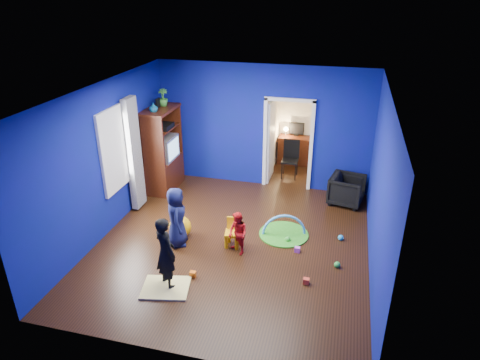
% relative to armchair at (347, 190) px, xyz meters
% --- Properties ---
extents(floor, '(5.00, 5.50, 0.01)m').
position_rel_armchair_xyz_m(floor, '(-2.03, -2.20, -0.33)').
color(floor, black).
rests_on(floor, ground).
extents(ceiling, '(5.00, 5.50, 0.01)m').
position_rel_armchair_xyz_m(ceiling, '(-2.03, -2.20, 2.57)').
color(ceiling, white).
rests_on(ceiling, wall_back).
extents(wall_back, '(5.00, 0.02, 2.90)m').
position_rel_armchair_xyz_m(wall_back, '(-2.03, 0.55, 1.12)').
color(wall_back, navy).
rests_on(wall_back, floor).
extents(wall_front, '(5.00, 0.02, 2.90)m').
position_rel_armchair_xyz_m(wall_front, '(-2.03, -4.95, 1.12)').
color(wall_front, navy).
rests_on(wall_front, floor).
extents(wall_left, '(0.02, 5.50, 2.90)m').
position_rel_armchair_xyz_m(wall_left, '(-4.53, -2.20, 1.12)').
color(wall_left, navy).
rests_on(wall_left, floor).
extents(wall_right, '(0.02, 5.50, 2.90)m').
position_rel_armchair_xyz_m(wall_right, '(0.47, -2.20, 1.12)').
color(wall_right, navy).
rests_on(wall_right, floor).
extents(alcove, '(1.00, 1.75, 2.50)m').
position_rel_armchair_xyz_m(alcove, '(-1.43, 1.42, 0.92)').
color(alcove, silver).
rests_on(alcove, floor).
extents(armchair, '(0.85, 0.84, 0.66)m').
position_rel_armchair_xyz_m(armchair, '(0.00, 0.00, 0.00)').
color(armchair, black).
rests_on(armchair, floor).
extents(child_black, '(0.55, 0.51, 1.25)m').
position_rel_armchair_xyz_m(child_black, '(-2.74, -3.63, 0.30)').
color(child_black, black).
rests_on(child_black, floor).
extents(child_navy, '(0.55, 0.66, 1.16)m').
position_rel_armchair_xyz_m(child_navy, '(-3.03, -2.46, 0.25)').
color(child_navy, '#0F1038').
rests_on(child_navy, floor).
extents(toddler_red, '(0.50, 0.49, 0.82)m').
position_rel_armchair_xyz_m(toddler_red, '(-1.86, -2.47, 0.08)').
color(toddler_red, red).
rests_on(toddler_red, floor).
extents(vase, '(0.25, 0.25, 0.20)m').
position_rel_armchair_xyz_m(vase, '(-4.24, -0.54, 1.73)').
color(vase, '#0B5B5E').
rests_on(vase, tv_armoire).
extents(potted_plant, '(0.29, 0.29, 0.39)m').
position_rel_armchair_xyz_m(potted_plant, '(-4.24, -0.02, 1.82)').
color(potted_plant, '#3C8E33').
rests_on(potted_plant, tv_armoire).
extents(tv_armoire, '(0.58, 1.14, 1.96)m').
position_rel_armchair_xyz_m(tv_armoire, '(-4.24, -0.24, 0.65)').
color(tv_armoire, '#3F110A').
rests_on(tv_armoire, floor).
extents(crt_tv, '(0.46, 0.70, 0.54)m').
position_rel_armchair_xyz_m(crt_tv, '(-4.20, -0.24, 0.69)').
color(crt_tv, silver).
rests_on(crt_tv, tv_armoire).
extents(yellow_blanket, '(0.85, 0.74, 0.03)m').
position_rel_armchair_xyz_m(yellow_blanket, '(-2.74, -3.73, -0.32)').
color(yellow_blanket, '#F2E07A').
rests_on(yellow_blanket, floor).
extents(hopper_ball, '(0.43, 0.43, 0.43)m').
position_rel_armchair_xyz_m(hopper_ball, '(-3.08, -2.21, -0.12)').
color(hopper_ball, yellow).
rests_on(hopper_ball, floor).
extents(kid_chair, '(0.32, 0.32, 0.50)m').
position_rel_armchair_xyz_m(kid_chair, '(-2.01, -2.27, -0.08)').
color(kid_chair, yellow).
rests_on(kid_chair, floor).
extents(play_mat, '(0.97, 0.97, 0.03)m').
position_rel_armchair_xyz_m(play_mat, '(-1.14, -1.65, -0.32)').
color(play_mat, green).
rests_on(play_mat, floor).
extents(toy_arch, '(0.85, 0.27, 0.86)m').
position_rel_armchair_xyz_m(toy_arch, '(-1.14, -1.65, -0.31)').
color(toy_arch, '#3F8CD8').
rests_on(toy_arch, floor).
extents(window_left, '(0.03, 0.95, 1.55)m').
position_rel_armchair_xyz_m(window_left, '(-4.52, -1.85, 1.22)').
color(window_left, white).
rests_on(window_left, wall_left).
extents(curtain, '(0.14, 0.42, 2.40)m').
position_rel_armchair_xyz_m(curtain, '(-4.40, -1.30, 0.92)').
color(curtain, slate).
rests_on(curtain, floor).
extents(doorway, '(1.16, 0.10, 2.10)m').
position_rel_armchair_xyz_m(doorway, '(-1.43, 0.55, 0.72)').
color(doorway, white).
rests_on(doorway, floor).
extents(study_desk, '(0.88, 0.44, 0.75)m').
position_rel_armchair_xyz_m(study_desk, '(-1.43, 2.06, 0.04)').
color(study_desk, '#3D140A').
rests_on(study_desk, floor).
extents(desk_monitor, '(0.40, 0.05, 0.32)m').
position_rel_armchair_xyz_m(desk_monitor, '(-1.43, 2.18, 0.62)').
color(desk_monitor, black).
rests_on(desk_monitor, study_desk).
extents(desk_lamp, '(0.14, 0.14, 0.14)m').
position_rel_armchair_xyz_m(desk_lamp, '(-1.71, 2.12, 0.60)').
color(desk_lamp, '#FFD88C').
rests_on(desk_lamp, study_desk).
extents(folding_chair, '(0.40, 0.40, 0.92)m').
position_rel_armchair_xyz_m(folding_chair, '(-1.43, 1.10, 0.13)').
color(folding_chair, black).
rests_on(folding_chair, floor).
extents(book_shelf, '(0.88, 0.24, 0.04)m').
position_rel_armchair_xyz_m(book_shelf, '(-1.43, 2.17, 1.69)').
color(book_shelf, white).
rests_on(book_shelf, study_desk).
extents(toy_0, '(0.10, 0.08, 0.10)m').
position_rel_armchair_xyz_m(toy_0, '(-0.55, -3.05, -0.28)').
color(toy_0, red).
rests_on(toy_0, floor).
extents(toy_1, '(0.11, 0.11, 0.11)m').
position_rel_armchair_xyz_m(toy_1, '(-0.05, -1.57, -0.28)').
color(toy_1, '#239DCB').
rests_on(toy_1, floor).
extents(toy_2, '(0.10, 0.08, 0.10)m').
position_rel_armchair_xyz_m(toy_2, '(-2.42, -3.34, -0.28)').
color(toy_2, '#E15D0B').
rests_on(toy_2, floor).
extents(toy_3, '(0.11, 0.11, 0.11)m').
position_rel_armchair_xyz_m(toy_3, '(-1.03, -1.87, -0.28)').
color(toy_3, green).
rests_on(toy_3, floor).
extents(toy_4, '(0.10, 0.08, 0.10)m').
position_rel_armchair_xyz_m(toy_4, '(-0.81, -2.18, -0.28)').
color(toy_4, '#D34FC9').
rests_on(toy_4, floor).
extents(toy_5, '(0.11, 0.11, 0.11)m').
position_rel_armchair_xyz_m(toy_5, '(-0.07, -2.47, -0.28)').
color(toy_5, green).
rests_on(toy_5, floor).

